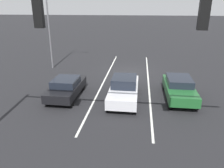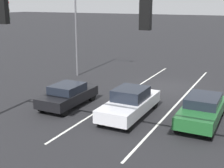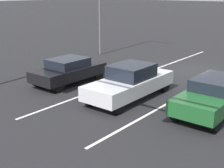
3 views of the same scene
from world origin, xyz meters
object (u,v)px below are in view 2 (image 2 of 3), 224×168
at_px(car_silver_midlane_front, 130,103).
at_px(traffic_signal_gantry, 10,30).
at_px(car_black_rightlane_front, 68,95).
at_px(car_darkgreen_leftlane_front, 202,109).
at_px(street_lamp_right_shoulder, 78,10).

relative_size(car_silver_midlane_front, traffic_signal_gantry, 0.38).
distance_m(car_black_rightlane_front, car_darkgreen_leftlane_front, 7.50).
bearing_deg(car_darkgreen_leftlane_front, street_lamp_right_shoulder, -28.77).
bearing_deg(car_black_rightlane_front, street_lamp_right_shoulder, -62.79).
xyz_separation_m(car_silver_midlane_front, traffic_signal_gantry, (2.37, 5.72, 4.14)).
xyz_separation_m(car_darkgreen_leftlane_front, traffic_signal_gantry, (5.96, 6.40, 4.15)).
bearing_deg(car_silver_midlane_front, traffic_signal_gantry, 67.48).
bearing_deg(street_lamp_right_shoulder, car_darkgreen_leftlane_front, 151.23).
xyz_separation_m(car_black_rightlane_front, street_lamp_right_shoulder, (3.48, -6.77, 4.60)).
distance_m(car_darkgreen_leftlane_front, traffic_signal_gantry, 9.68).
height_order(car_darkgreen_leftlane_front, traffic_signal_gantry, traffic_signal_gantry).
relative_size(car_silver_midlane_front, car_darkgreen_leftlane_front, 1.06).
height_order(car_black_rightlane_front, traffic_signal_gantry, traffic_signal_gantry).
bearing_deg(car_darkgreen_leftlane_front, car_black_rightlane_front, 5.83).
bearing_deg(car_darkgreen_leftlane_front, traffic_signal_gantry, 47.03).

